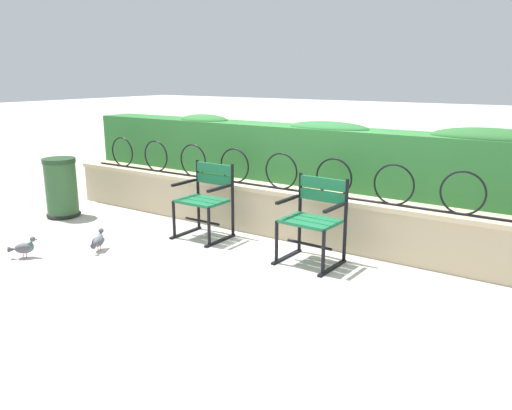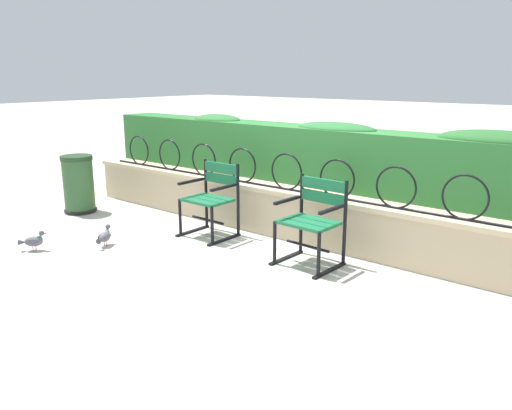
{
  "view_description": "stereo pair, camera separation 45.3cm",
  "coord_description": "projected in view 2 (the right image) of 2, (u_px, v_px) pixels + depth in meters",
  "views": [
    {
      "loc": [
        2.77,
        -4.05,
        1.84
      ],
      "look_at": [
        0.0,
        0.09,
        0.55
      ],
      "focal_mm": 35.67,
      "sensor_mm": 36.0,
      "label": 1
    },
    {
      "loc": [
        3.14,
        -3.78,
        1.84
      ],
      "look_at": [
        0.0,
        0.09,
        0.55
      ],
      "focal_mm": 35.67,
      "sensor_mm": 36.0,
      "label": 2
    }
  ],
  "objects": [
    {
      "name": "ground_plane",
      "position": [
        250.0,
        259.0,
        5.22
      ],
      "size": [
        60.0,
        60.0,
        0.0
      ],
      "primitive_type": "plane",
      "color": "#BCB7AD"
    },
    {
      "name": "stone_wall",
      "position": [
        298.0,
        214.0,
        5.8
      ],
      "size": [
        6.9,
        0.41,
        0.57
      ],
      "color": "tan",
      "rests_on": "ground"
    },
    {
      "name": "iron_arch_fence",
      "position": [
        287.0,
        174.0,
        5.69
      ],
      "size": [
        6.37,
        0.02,
        0.42
      ],
      "color": "black",
      "rests_on": "stone_wall"
    },
    {
      "name": "hedge_row",
      "position": [
        324.0,
        154.0,
        5.93
      ],
      "size": [
        6.76,
        0.51,
        0.77
      ],
      "color": "#2D7033",
      "rests_on": "stone_wall"
    },
    {
      "name": "park_chair_left",
      "position": [
        212.0,
        197.0,
        5.88
      ],
      "size": [
        0.57,
        0.53,
        0.85
      ],
      "color": "#19663D",
      "rests_on": "ground"
    },
    {
      "name": "park_chair_right",
      "position": [
        313.0,
        219.0,
        4.98
      ],
      "size": [
        0.59,
        0.55,
        0.85
      ],
      "color": "#19663D",
      "rests_on": "ground"
    },
    {
      "name": "pigeon_near_chairs",
      "position": [
        105.0,
        236.0,
        5.57
      ],
      "size": [
        0.19,
        0.27,
        0.22
      ],
      "color": "#5B5B66",
      "rests_on": "ground"
    },
    {
      "name": "pigeon_far_side",
      "position": [
        33.0,
        241.0,
        5.42
      ],
      "size": [
        0.23,
        0.24,
        0.22
      ],
      "color": "#5B5B66",
      "rests_on": "ground"
    },
    {
      "name": "trash_bin",
      "position": [
        79.0,
        185.0,
        6.89
      ],
      "size": [
        0.44,
        0.44,
        0.78
      ],
      "color": "#2D562D",
      "rests_on": "ground"
    }
  ]
}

